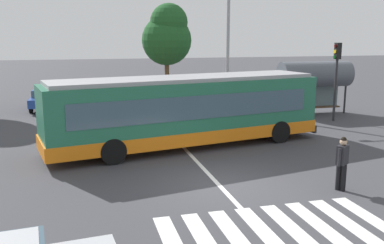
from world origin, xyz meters
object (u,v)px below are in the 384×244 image
(parked_car_black, at_px, (88,96))
(bus_stop_shelter, at_px, (315,75))
(twin_arm_street_lamp, at_px, (228,31))
(pedestrian_crossing_street, at_px, (342,161))
(traffic_light_far_corner, at_px, (337,69))
(city_transit_bus, at_px, (187,111))
(parked_car_champagne, at_px, (129,95))
(parked_car_red, at_px, (171,94))
(parked_car_teal, at_px, (207,93))
(parked_car_blue, at_px, (47,97))
(background_tree_right, at_px, (167,35))

(parked_car_black, distance_m, bus_stop_shelter, 14.84)
(twin_arm_street_lamp, bearing_deg, pedestrian_crossing_street, -94.94)
(twin_arm_street_lamp, bearing_deg, bus_stop_shelter, -25.35)
(pedestrian_crossing_street, xyz_separation_m, traffic_light_far_corner, (6.14, 9.98, 1.99))
(city_transit_bus, distance_m, parked_car_champagne, 11.71)
(parked_car_red, distance_m, parked_car_teal, 2.60)
(parked_car_champagne, xyz_separation_m, parked_car_red, (2.89, -0.20, 0.00))
(parked_car_blue, distance_m, twin_arm_street_lamp, 12.64)
(parked_car_champagne, xyz_separation_m, bus_stop_shelter, (10.58, -6.03, 1.65))
(parked_car_red, relative_size, twin_arm_street_lamp, 0.55)
(pedestrian_crossing_street, bearing_deg, twin_arm_street_lamp, 85.06)
(parked_car_black, xyz_separation_m, background_tree_right, (6.38, 4.21, 4.05))
(parked_car_blue, distance_m, parked_car_teal, 10.89)
(pedestrian_crossing_street, distance_m, traffic_light_far_corner, 11.88)
(parked_car_red, xyz_separation_m, twin_arm_street_lamp, (2.90, -3.56, 4.31))
(city_transit_bus, bearing_deg, parked_car_blue, 119.01)
(background_tree_right, bearing_deg, parked_car_teal, -69.26)
(pedestrian_crossing_street, distance_m, parked_car_red, 17.95)
(pedestrian_crossing_street, xyz_separation_m, parked_car_blue, (-9.94, 18.35, -0.20))
(pedestrian_crossing_street, distance_m, parked_car_teal, 17.69)
(bus_stop_shelter, xyz_separation_m, background_tree_right, (-6.95, 10.52, 2.40))
(parked_car_champagne, relative_size, background_tree_right, 0.62)
(parked_car_black, relative_size, parked_car_red, 1.00)
(parked_car_red, bearing_deg, traffic_light_far_corner, -45.32)
(parked_car_blue, height_order, parked_car_black, same)
(parked_car_champagne, relative_size, parked_car_teal, 0.99)
(city_transit_bus, bearing_deg, parked_car_champagne, 95.94)
(parked_car_blue, distance_m, traffic_light_far_corner, 18.26)
(background_tree_right, bearing_deg, parked_car_champagne, -128.97)
(parked_car_red, bearing_deg, city_transit_bus, -98.39)
(bus_stop_shelter, bearing_deg, traffic_light_far_corner, -86.72)
(bus_stop_shelter, bearing_deg, pedestrian_crossing_street, -116.59)
(city_transit_bus, distance_m, pedestrian_crossing_street, 7.29)
(parked_car_blue, bearing_deg, twin_arm_street_lamp, -19.89)
(parked_car_champagne, xyz_separation_m, twin_arm_street_lamp, (5.79, -3.76, 4.31))
(bus_stop_shelter, xyz_separation_m, twin_arm_street_lamp, (-4.79, 2.27, 2.66))
(parked_car_red, distance_m, traffic_light_far_corner, 11.31)
(bus_stop_shelter, bearing_deg, parked_car_blue, 158.43)
(parked_car_teal, bearing_deg, pedestrian_crossing_street, -93.00)
(city_transit_bus, distance_m, parked_car_teal, 12.02)
(parked_car_teal, bearing_deg, background_tree_right, 110.74)
(background_tree_right, bearing_deg, parked_car_black, -146.62)
(traffic_light_far_corner, height_order, twin_arm_street_lamp, twin_arm_street_lamp)
(bus_stop_shelter, bearing_deg, parked_car_champagne, 150.30)
(bus_stop_shelter, bearing_deg, parked_car_red, 142.80)
(parked_car_teal, relative_size, twin_arm_street_lamp, 0.56)
(twin_arm_street_lamp, bearing_deg, parked_car_champagne, 146.96)
(pedestrian_crossing_street, xyz_separation_m, twin_arm_street_lamp, (1.24, 14.30, 4.11))
(parked_car_blue, height_order, parked_car_champagne, same)
(pedestrian_crossing_street, xyz_separation_m, bus_stop_shelter, (6.02, 12.04, 1.45))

